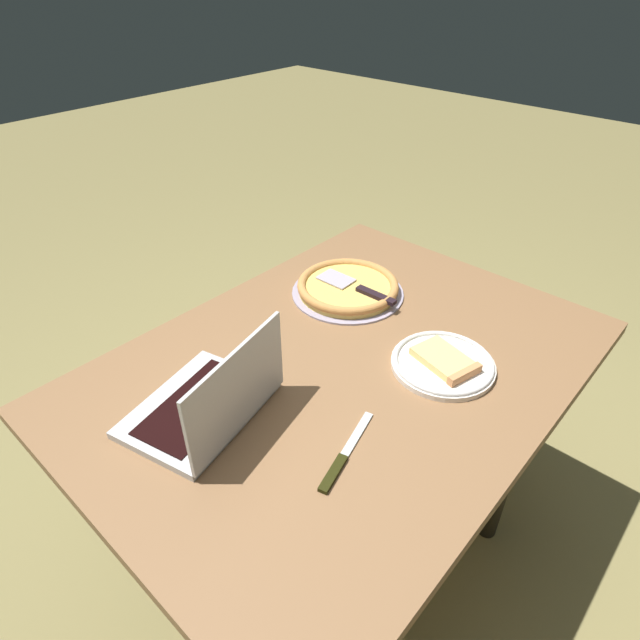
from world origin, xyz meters
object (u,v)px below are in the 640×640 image
at_px(laptop, 210,403).
at_px(table_knife, 342,458).
at_px(pizza_plate, 444,363).
at_px(pizza_tray, 348,287).
at_px(dining_table, 344,389).

bearing_deg(laptop, table_knife, -70.67).
xyz_separation_m(pizza_plate, table_knife, (-0.39, -0.00, -0.01)).
bearing_deg(pizza_tray, dining_table, -141.82).
xyz_separation_m(laptop, pizza_plate, (0.49, -0.29, -0.03)).
bearing_deg(table_knife, pizza_plate, 0.13).
height_order(dining_table, pizza_plate, pizza_plate).
bearing_deg(pizza_plate, laptop, 149.33).
height_order(pizza_tray, table_knife, pizza_tray).
bearing_deg(laptop, dining_table, -15.68).
relative_size(dining_table, laptop, 3.62).
bearing_deg(dining_table, pizza_plate, -52.80).
bearing_deg(dining_table, table_knife, -140.89).
distance_m(pizza_tray, table_knife, 0.63).
bearing_deg(dining_table, pizza_tray, 38.18).
distance_m(dining_table, laptop, 0.38).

